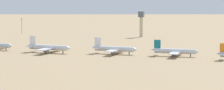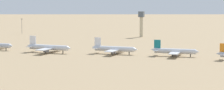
{
  "view_description": "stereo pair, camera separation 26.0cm",
  "coord_description": "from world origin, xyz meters",
  "px_view_note": "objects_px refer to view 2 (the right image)",
  "views": [
    {
      "loc": [
        104.05,
        -317.79,
        42.78
      ],
      "look_at": [
        -1.47,
        11.49,
        6.0
      ],
      "focal_mm": 77.91,
      "sensor_mm": 36.0,
      "label": 1
    },
    {
      "loc": [
        104.3,
        -317.71,
        42.78
      ],
      "look_at": [
        -1.47,
        11.49,
        6.0
      ],
      "focal_mm": 77.91,
      "sensor_mm": 36.0,
      "label": 2
    }
  ],
  "objects_px": {
    "parked_jet_white_4": "(114,49)",
    "light_pole_mid": "(22,25)",
    "control_tower": "(141,22)",
    "parked_jet_white_3": "(48,47)",
    "parked_jet_teal_5": "(174,51)"
  },
  "relations": [
    {
      "from": "parked_jet_white_4",
      "to": "parked_jet_white_3",
      "type": "bearing_deg",
      "value": -168.73
    },
    {
      "from": "parked_jet_white_3",
      "to": "control_tower",
      "type": "distance_m",
      "value": 149.23
    },
    {
      "from": "control_tower",
      "to": "light_pole_mid",
      "type": "xyz_separation_m",
      "value": [
        -130.36,
        -2.37,
        -6.01
      ]
    },
    {
      "from": "parked_jet_teal_5",
      "to": "control_tower",
      "type": "relative_size",
      "value": 1.33
    },
    {
      "from": "control_tower",
      "to": "light_pole_mid",
      "type": "relative_size",
      "value": 1.57
    },
    {
      "from": "light_pole_mid",
      "to": "parked_jet_white_4",
      "type": "bearing_deg",
      "value": -42.92
    },
    {
      "from": "light_pole_mid",
      "to": "parked_jet_teal_5",
      "type": "bearing_deg",
      "value": -35.56
    },
    {
      "from": "parked_jet_white_3",
      "to": "parked_jet_white_4",
      "type": "distance_m",
      "value": 48.07
    },
    {
      "from": "parked_jet_white_4",
      "to": "control_tower",
      "type": "bearing_deg",
      "value": 98.78
    },
    {
      "from": "parked_jet_white_3",
      "to": "light_pole_mid",
      "type": "relative_size",
      "value": 2.27
    },
    {
      "from": "parked_jet_white_4",
      "to": "light_pole_mid",
      "type": "relative_size",
      "value": 2.17
    },
    {
      "from": "parked_jet_teal_5",
      "to": "control_tower",
      "type": "xyz_separation_m",
      "value": [
        -58.56,
        137.44,
        11.62
      ]
    },
    {
      "from": "control_tower",
      "to": "parked_jet_white_3",
      "type": "bearing_deg",
      "value": -102.46
    },
    {
      "from": "parked_jet_white_3",
      "to": "light_pole_mid",
      "type": "xyz_separation_m",
      "value": [
        -98.25,
        142.93,
        5.29
      ]
    },
    {
      "from": "parked_jet_white_3",
      "to": "light_pole_mid",
      "type": "bearing_deg",
      "value": 129.07
    }
  ]
}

